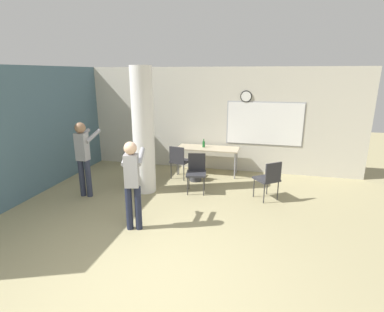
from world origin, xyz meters
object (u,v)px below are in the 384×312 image
bottle_on_table (204,144)px  chair_near_pillar (133,163)px  chair_table_front (196,170)px  person_playing_front (132,179)px  person_watching_back (83,154)px  chair_table_left (179,159)px  chair_mid_room (269,177)px  folding_table (208,150)px

bottle_on_table → chair_near_pillar: 1.95m
chair_near_pillar → bottle_on_table: bearing=37.4°
chair_table_front → person_playing_front: size_ratio=0.55×
chair_table_front → person_watching_back: size_ratio=0.53×
chair_table_left → person_watching_back: 2.34m
chair_near_pillar → chair_table_front: (1.64, -0.16, 0.00)m
chair_table_left → chair_mid_room: bearing=-21.1°
folding_table → person_playing_front: 3.31m
folding_table → bottle_on_table: 0.19m
chair_table_front → chair_mid_room: bearing=-4.4°
folding_table → chair_near_pillar: chair_near_pillar is taller
chair_table_front → folding_table: bearing=89.0°
chair_near_pillar → chair_table_front: bearing=-5.5°
chair_near_pillar → person_playing_front: 2.33m
folding_table → chair_near_pillar: (-1.66, -1.14, -0.16)m
chair_near_pillar → chair_table_front: same height
bottle_on_table → person_watching_back: bearing=-135.8°
folding_table → chair_table_front: chair_table_front is taller
bottle_on_table → chair_near_pillar: size_ratio=0.26×
chair_mid_room → person_playing_front: (-2.28, -1.80, 0.41)m
person_watching_back → chair_table_left: bearing=42.5°
chair_near_pillar → chair_mid_room: bearing=-5.0°
bottle_on_table → person_watching_back: (-2.21, -2.15, 0.16)m
person_playing_front → folding_table: bearing=77.7°
folding_table → chair_near_pillar: bearing=-145.5°
folding_table → person_playing_front: person_playing_front is taller
chair_table_front → person_watching_back: (-2.31, -0.82, 0.46)m
bottle_on_table → person_playing_front: bearing=-100.0°
bottle_on_table → chair_near_pillar: bearing=-142.6°
chair_near_pillar → chair_mid_room: size_ratio=1.00×
chair_table_front → person_playing_front: 2.08m
chair_table_left → chair_table_front: bearing=-49.8°
chair_mid_room → folding_table: bearing=137.9°
folding_table → chair_table_left: bearing=-138.8°
chair_near_pillar → person_watching_back: person_watching_back is taller
person_watching_back → bottle_on_table: bearing=44.2°
folding_table → chair_table_left: chair_table_left is taller
bottle_on_table → person_playing_front: person_playing_front is taller
bottle_on_table → chair_table_left: 0.84m
folding_table → person_playing_front: size_ratio=1.03×
folding_table → chair_near_pillar: size_ratio=1.87×
chair_table_left → person_watching_back: size_ratio=0.53×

